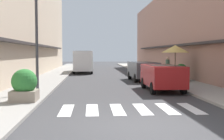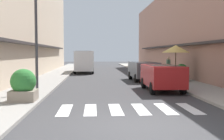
{
  "view_description": "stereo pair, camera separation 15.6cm",
  "coord_description": "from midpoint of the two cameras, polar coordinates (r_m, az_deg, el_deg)",
  "views": [
    {
      "loc": [
        -1.45,
        -7.82,
        2.12
      ],
      "look_at": [
        -0.15,
        9.57,
        1.07
      ],
      "focal_mm": 44.41,
      "sensor_mm": 36.0,
      "label": 1
    },
    {
      "loc": [
        -1.29,
        -7.84,
        2.12
      ],
      "look_at": [
        -0.15,
        9.57,
        1.07
      ],
      "focal_mm": 44.41,
      "sensor_mm": 36.0,
      "label": 2
    }
  ],
  "objects": [
    {
      "name": "delivery_van",
      "position": [
        30.04,
        -6.18,
        2.08
      ],
      "size": [
        2.14,
        5.46,
        2.37
      ],
      "color": "silver",
      "rests_on": "ground_plane"
    },
    {
      "name": "pedestrian_walking_near",
      "position": [
        23.56,
        11.19,
        0.7
      ],
      "size": [
        0.34,
        0.34,
        1.7
      ],
      "rotation": [
        0.0,
        0.0,
        2.44
      ],
      "color": "#282B33",
      "rests_on": "sidewalk_right"
    },
    {
      "name": "ground_plane",
      "position": [
        24.73,
        -1.09,
        -1.46
      ],
      "size": [
        92.22,
        92.22,
        0.0
      ],
      "primitive_type": "plane",
      "color": "#38383A"
    },
    {
      "name": "cafe_umbrella",
      "position": [
        20.81,
        12.69,
        4.23
      ],
      "size": [
        2.01,
        2.01,
        2.6
      ],
      "color": "#262626",
      "rests_on": "sidewalk_right"
    },
    {
      "name": "planter_midblock",
      "position": [
        20.57,
        13.81,
        -0.52
      ],
      "size": [
        0.92,
        0.92,
        1.24
      ],
      "color": "#4C4C4C",
      "rests_on": "sidewalk_right"
    },
    {
      "name": "parked_car_mid",
      "position": [
        21.43,
        6.17,
        0.23
      ],
      "size": [
        1.92,
        4.06,
        1.47
      ],
      "color": "#4C5156",
      "rests_on": "ground_plane"
    },
    {
      "name": "sidewalk_left",
      "position": [
        24.93,
        -12.31,
        -1.36
      ],
      "size": [
        2.59,
        58.68,
        0.12
      ],
      "primitive_type": "cube",
      "color": "gray",
      "rests_on": "ground_plane"
    },
    {
      "name": "planter_corner",
      "position": [
        12.21,
        -17.94,
        -3.09
      ],
      "size": [
        1.06,
        1.06,
        1.35
      ],
      "color": "gray",
      "rests_on": "sidewalk_left"
    },
    {
      "name": "building_row_right",
      "position": [
        27.66,
        17.14,
        7.86
      ],
      "size": [
        5.5,
        39.73,
        8.63
      ],
      "color": "#A87A6B",
      "rests_on": "ground_plane"
    },
    {
      "name": "building_row_left",
      "position": [
        26.95,
        -20.3,
        11.02
      ],
      "size": [
        5.5,
        39.73,
        11.53
      ],
      "color": "#C6B299",
      "rests_on": "ground_plane"
    },
    {
      "name": "crosswalk",
      "position": [
        10.59,
        3.27,
        -8.06
      ],
      "size": [
        5.2,
        2.2,
        0.01
      ],
      "color": "silver",
      "rests_on": "ground_plane"
    },
    {
      "name": "sidewalk_right",
      "position": [
        25.46,
        9.9,
        -1.23
      ],
      "size": [
        2.59,
        58.68,
        0.12
      ],
      "primitive_type": "cube",
      "color": "#9E998E",
      "rests_on": "ground_plane"
    },
    {
      "name": "parked_car_near",
      "position": [
        15.75,
        10.01,
        -0.96
      ],
      "size": [
        1.83,
        4.0,
        1.47
      ],
      "color": "maroon",
      "rests_on": "ground_plane"
    },
    {
      "name": "street_lamp",
      "position": [
        14.48,
        -14.79,
        7.78
      ],
      "size": [
        1.19,
        0.28,
        5.07
      ],
      "color": "#38383D",
      "rests_on": "sidewalk_left"
    }
  ]
}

